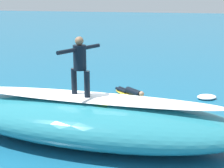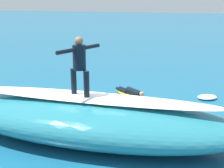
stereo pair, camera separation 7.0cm
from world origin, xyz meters
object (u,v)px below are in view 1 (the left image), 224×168
Objects in this scene: surfboard_paddling at (133,96)px; surfer_paddling at (132,92)px; surfboard_riding at (81,97)px; surfer_riding at (80,62)px.

surfboard_paddling is 0.21m from surfer_paddling.
surfboard_riding is at bearing -61.15° from surfboard_paddling.
surfboard_riding reaches higher than surfer_paddling.
surfboard_paddling is (-0.84, -3.94, -2.18)m from surfer_riding.
surfer_paddling is (0.09, -0.08, 0.17)m from surfboard_paddling.
surfer_riding reaches higher than surfer_paddling.
surfboard_paddling is at bearing -0.00° from surfer_paddling.
surfboard_riding is at bearing -59.66° from surfer_paddling.
surfboard_riding reaches higher than surfboard_paddling.
surfer_riding is 0.72× the size of surfboard_paddling.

